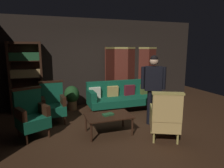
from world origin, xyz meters
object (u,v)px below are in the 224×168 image
Objects in this scene: book_green_cloth at (108,114)px; armchair_wing_right at (31,114)px; armchair_gilt_accent at (165,117)px; standing_figure at (153,84)px; coffee_table at (109,117)px; potted_plant at (72,96)px; bookshelf at (26,75)px; velvet_couch at (122,95)px; folding_screen at (132,74)px; armchair_wing_left at (53,103)px.

armchair_wing_right is at bearing 166.43° from book_green_cloth.
armchair_gilt_accent is 0.61× the size of standing_figure.
coffee_table is 2.05m from potted_plant.
bookshelf reaches higher than velvet_couch.
armchair_wing_right reaches higher than book_green_cloth.
standing_figure is at bearing -77.99° from velvet_couch.
armchair_gilt_accent is 1.40× the size of potted_plant.
folding_screen reaches higher than book_green_cloth.
armchair_wing_left is at bearing -155.51° from folding_screen.
armchair_wing_right is at bearing -123.27° from potted_plant.
velvet_couch is at bearing 58.10° from book_green_cloth.
standing_figure reaches higher than potted_plant.
coffee_table is at bearing -40.02° from book_green_cloth.
book_green_cloth is (-1.00, 0.67, -0.05)m from armchair_gilt_accent.
armchair_wing_right is (-2.58, 1.05, 0.00)m from armchair_gilt_accent.
folding_screen reaches higher than potted_plant.
coffee_table is at bearing -74.69° from potted_plant.
armchair_wing_right is 0.61× the size of standing_figure.
bookshelf reaches higher than standing_figure.
potted_plant is at bearing 160.99° from velvet_couch.
bookshelf is at bearing 134.03° from armchair_gilt_accent.
armchair_wing_left is (-2.03, -0.37, 0.03)m from velvet_couch.
book_green_cloth is (1.78, -2.21, -0.65)m from bookshelf.
armchair_wing_right is 4.42× the size of book_green_cloth.
velvet_couch is at bearing -19.01° from potted_plant.
armchair_wing_right is (-1.59, 0.39, 0.12)m from coffee_table.
armchair_gilt_accent is at bearing -101.69° from folding_screen.
folding_screen is at bearing 78.31° from armchair_gilt_accent.
armchair_wing_left is at bearing 140.13° from armchair_gilt_accent.
armchair_wing_left reaches higher than potted_plant.
armchair_wing_right is at bearing 157.84° from armchair_gilt_accent.
standing_figure is at bearing 8.16° from book_green_cloth.
book_green_cloth is (1.12, -1.10, -0.05)m from armchair_wing_left.
book_green_cloth is at bearing -121.90° from velvet_couch.
bookshelf reaches higher than armchair_wing_right.
book_green_cloth is at bearing -13.57° from armchair_wing_right.
armchair_gilt_accent is at bearing -39.87° from armchair_wing_left.
folding_screen is 1.03× the size of bookshelf.
armchair_gilt_accent is 3.06m from potted_plant.
armchair_gilt_accent is 1.00× the size of armchair_wing_right.
velvet_couch is at bearing 102.01° from standing_figure.
book_green_cloth is at bearing -124.70° from folding_screen.
folding_screen is at bearing 78.78° from standing_figure.
coffee_table is 1.36m from standing_figure.
velvet_couch is 9.02× the size of book_green_cloth.
standing_figure is at bearing 8.55° from coffee_table.
bookshelf is 1.44m from potted_plant.
armchair_gilt_accent is at bearing -87.75° from velvet_couch.
standing_figure is (1.19, 0.18, 0.65)m from coffee_table.
armchair_gilt_accent is 2.76m from armchair_wing_left.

